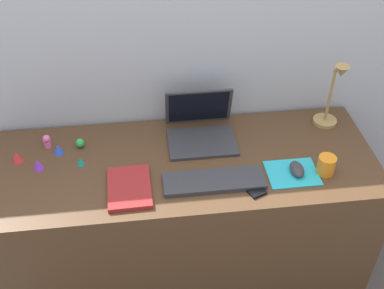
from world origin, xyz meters
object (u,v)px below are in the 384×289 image
object	(u,v)px
desk_lamp	(332,97)
toy_figurine_red	(17,156)
mouse	(297,169)
toy_figurine_blue	(58,149)
toy_figurine_green	(80,143)
toy_figurine_pink	(47,141)
coffee_mug	(326,165)
keyboard	(214,181)
toy_figurine_teal	(80,161)
toy_figurine_purple	(38,164)
laptop	(201,126)
cell_phone	(251,186)
notebook_pad	(129,188)

from	to	relation	value
desk_lamp	toy_figurine_red	size ratio (longest dim) A/B	6.52
mouse	toy_figurine_blue	size ratio (longest dim) A/B	2.03
toy_figurine_green	toy_figurine_pink	bearing A→B (deg)	173.04
desk_lamp	coffee_mug	size ratio (longest dim) A/B	4.11
keyboard	toy_figurine_green	world-z (taller)	toy_figurine_green
mouse	toy_figurine_pink	world-z (taller)	toy_figurine_pink
coffee_mug	toy_figurine_green	size ratio (longest dim) A/B	1.99
toy_figurine_teal	toy_figurine_purple	bearing A→B (deg)	-177.82
toy_figurine_purple	laptop	bearing A→B (deg)	11.27
laptop	toy_figurine_green	distance (m)	0.54
laptop	coffee_mug	distance (m)	0.57
laptop	cell_phone	distance (m)	0.39
keyboard	toy_figurine_pink	distance (m)	0.76
toy_figurine_purple	toy_figurine_green	distance (m)	0.21
notebook_pad	toy_figurine_blue	size ratio (longest dim) A/B	5.06
cell_phone	notebook_pad	size ratio (longest dim) A/B	0.53
notebook_pad	toy_figurine_teal	xyz separation A→B (m)	(-0.20, 0.18, 0.01)
mouse	toy_figurine_purple	world-z (taller)	toy_figurine_purple
toy_figurine_purple	mouse	bearing A→B (deg)	-8.29
laptop	toy_figurine_blue	distance (m)	0.63
keyboard	notebook_pad	xyz separation A→B (m)	(-0.34, 0.00, 0.00)
coffee_mug	toy_figurine_green	bearing A→B (deg)	163.88
notebook_pad	toy_figurine_teal	distance (m)	0.27
notebook_pad	toy_figurine_blue	world-z (taller)	toy_figurine_blue
coffee_mug	toy_figurine_green	world-z (taller)	coffee_mug
cell_phone	desk_lamp	xyz separation A→B (m)	(0.43, 0.36, 0.15)
cell_phone	toy_figurine_red	distance (m)	0.99
mouse	toy_figurine_green	distance (m)	0.94
toy_figurine_red	toy_figurine_green	size ratio (longest dim) A/B	1.25
keyboard	cell_phone	distance (m)	0.15
toy_figurine_teal	toy_figurine_pink	world-z (taller)	toy_figurine_pink
keyboard	toy_figurine_red	distance (m)	0.84
toy_figurine_teal	laptop	bearing A→B (deg)	14.14
keyboard	toy_figurine_purple	distance (m)	0.73
notebook_pad	toy_figurine_red	size ratio (longest dim) A/B	4.65
cell_phone	toy_figurine_blue	bearing A→B (deg)	136.17
laptop	cell_phone	size ratio (longest dim) A/B	2.34
toy_figurine_purple	toy_figurine_green	bearing A→B (deg)	37.41
mouse	toy_figurine_pink	size ratio (longest dim) A/B	1.56
cell_phone	toy_figurine_red	size ratio (longest dim) A/B	2.48
mouse	toy_figurine_pink	bearing A→B (deg)	164.00
mouse	toy_figurine_pink	distance (m)	1.08
cell_phone	desk_lamp	bearing A→B (deg)	16.87
keyboard	toy_figurine_blue	world-z (taller)	toy_figurine_blue
toy_figurine_purple	toy_figurine_blue	bearing A→B (deg)	51.29
toy_figurine_blue	toy_figurine_purple	distance (m)	0.12
coffee_mug	toy_figurine_pink	size ratio (longest dim) A/B	1.33
toy_figurine_blue	laptop	bearing A→B (deg)	4.32
toy_figurine_blue	toy_figurine_pink	size ratio (longest dim) A/B	0.77
toy_figurine_red	toy_figurine_blue	bearing A→B (deg)	10.46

